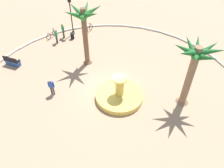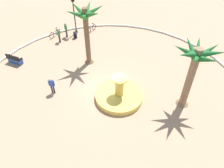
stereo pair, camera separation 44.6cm
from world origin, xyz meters
The scene contains 13 objects.
ground_plane centered at (0.00, 0.00, 0.00)m, with size 80.00×80.00×0.00m, color tan.
plaza_curb centered at (0.00, 0.00, 0.10)m, with size 23.39×23.39×0.20m, color silver.
fountain centered at (-0.41, 1.13, 0.31)m, with size 3.89×3.89×2.18m.
palm_tree_near_fountain centered at (-4.80, 3.71, 3.94)m, with size 3.43×3.32×5.48m.
palm_tree_by_curb centered at (0.21, -4.51, 4.18)m, with size 3.46×3.38×5.79m.
bench_east centered at (6.91, -7.27, 0.35)m, with size 1.46×1.51×1.00m.
lamppost centered at (-0.28, -10.56, 2.56)m, with size 0.32×0.32×4.37m.
trash_bin centered at (0.17, -9.51, 0.39)m, with size 0.46×0.46×0.73m.
bicycle_red_frame centered at (2.19, -10.78, 0.38)m, with size 1.46×1.01×0.94m.
bicycle_by_lamppost centered at (-2.03, -10.14, 0.38)m, with size 1.44×1.03×0.94m.
person_cyclist_helmet centered at (1.98, -9.38, 0.92)m, with size 0.27×0.52×1.64m.
person_cyclist_photo centered at (0.98, -10.15, 0.95)m, with size 0.24×0.53×1.69m.
person_pedestrian_stroll centered at (4.40, -1.62, 0.90)m, with size 0.47×0.34×1.62m.
Camera 2 is at (5.11, 12.36, 13.02)m, focal length 35.04 mm.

